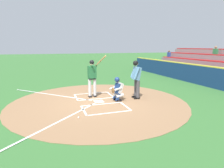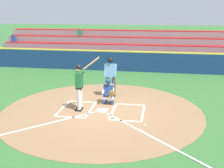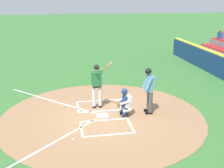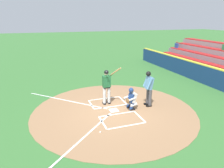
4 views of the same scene
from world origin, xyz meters
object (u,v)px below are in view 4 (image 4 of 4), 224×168
Objects in this scene: baseball at (100,132)px; catcher at (131,98)px; batter at (107,85)px; plate_umpire at (149,86)px.

catcher is at bearing -51.34° from baseball.
batter reaches higher than baseball.
plate_umpire reaches higher than baseball.
baseball is (-2.67, 1.14, -1.06)m from batter.
batter is at bearing 44.40° from catcher.
catcher is (-0.98, -0.96, -0.51)m from batter.
catcher is 1.12m from plate_umpire.
plate_umpire is (-0.89, -1.96, -0.02)m from batter.
batter is 2.16m from plate_umpire.
plate_umpire is at bearing -114.43° from batter.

